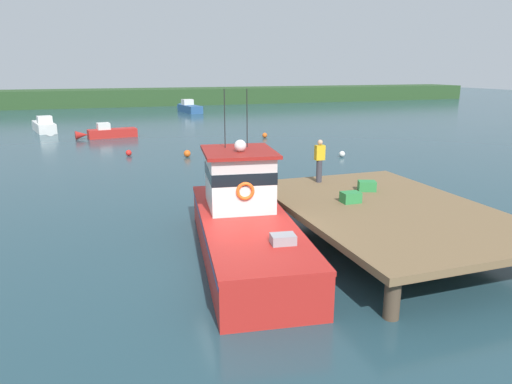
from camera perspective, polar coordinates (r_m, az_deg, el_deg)
ground_plane at (r=13.56m, az=-1.71°, el=-8.50°), size 200.00×200.00×0.00m
dock at (r=15.22m, az=15.79°, el=-2.13°), size 6.00×9.00×1.20m
main_fishing_boat at (r=14.02m, az=-1.65°, el=-3.31°), size 3.61×9.96×4.80m
crate_single_by_cleat at (r=15.27m, az=11.57°, el=-0.64°), size 0.60×0.44×0.35m
crate_stack_near_edge at (r=16.86m, az=13.49°, el=0.74°), size 0.72×0.63×0.35m
deckhand_by_the_boat at (r=17.68m, az=7.82°, el=3.93°), size 0.36×0.22×1.63m
moored_boat_outer_mooring at (r=44.94m, az=-24.57°, el=7.35°), size 2.39×5.73×1.43m
moored_boat_near_channel at (r=39.42m, az=-17.74°, el=6.99°), size 4.81×1.74×1.20m
moored_boat_far_left at (r=60.65m, az=-8.27°, el=10.21°), size 2.36×6.37×1.59m
mooring_buoy_inshore at (r=29.59m, az=-8.46°, el=4.71°), size 0.43×0.43×0.43m
mooring_buoy_spare_mooring at (r=37.58m, az=1.08°, el=7.00°), size 0.40×0.40×0.40m
mooring_buoy_outer at (r=30.78m, az=-15.40°, el=4.67°), size 0.38×0.38×0.38m
mooring_buoy_channel_marker at (r=29.77m, az=10.54°, el=4.62°), size 0.37×0.37×0.37m
far_shoreline at (r=74.10m, az=-16.41°, el=11.11°), size 120.00×8.00×2.40m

